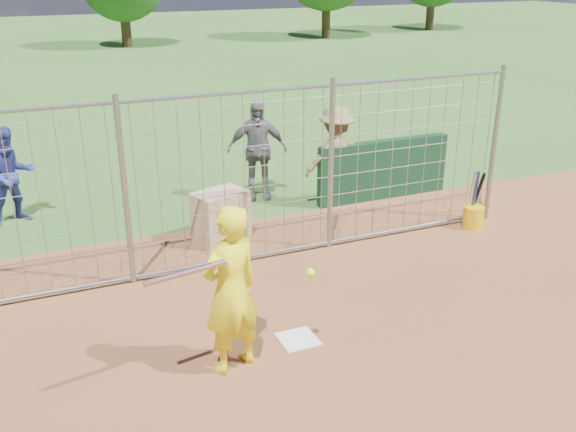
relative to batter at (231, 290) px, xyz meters
name	(u,v)px	position (x,y,z in m)	size (l,w,h in m)	color
ground	(291,332)	(0.86, 0.41, -0.94)	(100.00, 100.00, 0.00)	#2D591E
home_plate	(298,339)	(0.86, 0.21, -0.93)	(0.43, 0.43, 0.02)	silver
dugout_wall	(383,170)	(4.26, 4.01, -0.39)	(2.60, 0.20, 1.10)	#11381E
batter	(231,290)	(0.00, 0.00, 0.00)	(0.69, 0.45, 1.89)	yellow
bystander_a	(11,176)	(-2.03, 5.40, -0.12)	(0.80, 0.62, 1.65)	navy
bystander_b	(257,150)	(2.13, 4.92, -0.02)	(1.08, 0.45, 1.85)	#5B5C60
bystander_c	(336,156)	(3.33, 4.12, -0.06)	(1.15, 0.66, 1.78)	olive
equipment_bin	(221,216)	(0.92, 3.33, -0.54)	(0.80, 0.55, 0.80)	tan
equipment_in_play	(219,273)	(-0.19, -0.22, 0.35)	(1.82, 0.22, 0.38)	silver
bucket_with_bats	(473,214)	(4.89, 2.16, -0.70)	(0.34, 0.37, 0.98)	#DFA80B
backstop_fence	(234,182)	(0.86, 2.41, 0.32)	(9.08, 0.08, 2.60)	gray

